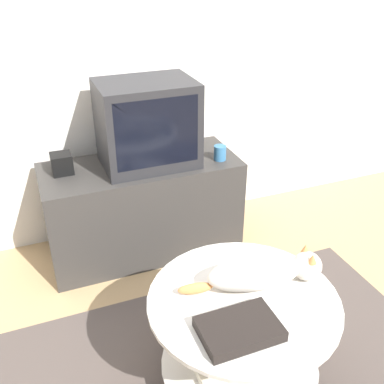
% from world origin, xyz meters
% --- Properties ---
extents(wall_back, '(8.00, 0.05, 2.60)m').
position_xyz_m(wall_back, '(0.00, 1.45, 1.30)').
color(wall_back, silver).
rests_on(wall_back, ground_plane).
extents(tv_stand, '(1.12, 0.47, 0.58)m').
position_xyz_m(tv_stand, '(-0.09, 1.13, 0.29)').
color(tv_stand, '#33302D').
rests_on(tv_stand, ground_plane).
extents(tv, '(0.51, 0.37, 0.47)m').
position_xyz_m(tv, '(-0.04, 1.13, 0.81)').
color(tv, '#232326').
rests_on(tv, tv_stand).
extents(speaker, '(0.11, 0.11, 0.11)m').
position_xyz_m(speaker, '(-0.51, 1.19, 0.63)').
color(speaker, black).
rests_on(speaker, tv_stand).
extents(mug, '(0.07, 0.07, 0.08)m').
position_xyz_m(mug, '(0.35, 1.03, 0.62)').
color(mug, teal).
rests_on(mug, tv_stand).
extents(coffee_table, '(0.74, 0.74, 0.46)m').
position_xyz_m(coffee_table, '(-0.01, 0.03, 0.30)').
color(coffee_table, '#B2B2B7').
rests_on(coffee_table, rug).
extents(dvd_box, '(0.28, 0.19, 0.04)m').
position_xyz_m(dvd_box, '(-0.09, -0.11, 0.50)').
color(dvd_box, black).
rests_on(dvd_box, coffee_table).
extents(cat, '(0.58, 0.21, 0.14)m').
position_xyz_m(cat, '(0.11, 0.08, 0.54)').
color(cat, silver).
rests_on(cat, coffee_table).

